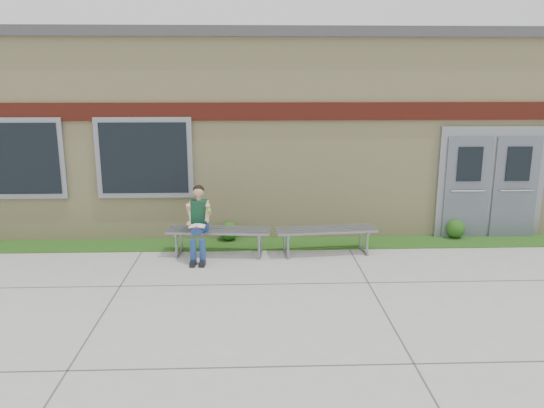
{
  "coord_description": "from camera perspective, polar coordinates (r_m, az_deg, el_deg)",
  "views": [
    {
      "loc": [
        -0.87,
        -7.5,
        3.27
      ],
      "look_at": [
        -0.52,
        1.7,
        1.04
      ],
      "focal_mm": 35.0,
      "sensor_mm": 36.0,
      "label": 1
    }
  ],
  "objects": [
    {
      "name": "ground",
      "position": [
        8.23,
        4.15,
        -9.86
      ],
      "size": [
        80.0,
        80.0,
        0.0
      ],
      "primitive_type": "plane",
      "color": "#9E9E99",
      "rests_on": "ground"
    },
    {
      "name": "grass_strip",
      "position": [
        10.65,
        2.65,
        -4.25
      ],
      "size": [
        16.0,
        0.8,
        0.02
      ],
      "primitive_type": "cube",
      "color": "#174C14",
      "rests_on": "ground"
    },
    {
      "name": "school_building",
      "position": [
        13.57,
        1.55,
        8.64
      ],
      "size": [
        16.2,
        6.22,
        4.2
      ],
      "color": "beige",
      "rests_on": "ground"
    },
    {
      "name": "shrub_mid",
      "position": [
        10.8,
        -4.65,
        -2.93
      ],
      "size": [
        0.37,
        0.37,
        0.37
      ],
      "primitive_type": "sphere",
      "color": "#174C14",
      "rests_on": "grass_strip"
    },
    {
      "name": "shrub_east",
      "position": [
        11.57,
        19.11,
        -2.5
      ],
      "size": [
        0.39,
        0.39,
        0.39
      ],
      "primitive_type": "sphere",
      "color": "#174C14",
      "rests_on": "grass_strip"
    },
    {
      "name": "girl",
      "position": [
        9.69,
        -7.89,
        -1.77
      ],
      "size": [
        0.46,
        0.78,
        1.35
      ],
      "rotation": [
        0.0,
        0.0,
        -0.04
      ],
      "color": "navy",
      "rests_on": "ground"
    },
    {
      "name": "bench_right",
      "position": [
        10.02,
        5.79,
        -3.26
      ],
      "size": [
        1.92,
        0.7,
        0.49
      ],
      "rotation": [
        0.0,
        0.0,
        0.09
      ],
      "color": "gray",
      "rests_on": "ground"
    },
    {
      "name": "bench_left",
      "position": [
        9.95,
        -5.71,
        -3.35
      ],
      "size": [
        1.95,
        0.7,
        0.5
      ],
      "rotation": [
        0.0,
        0.0,
        -0.09
      ],
      "color": "gray",
      "rests_on": "ground"
    }
  ]
}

